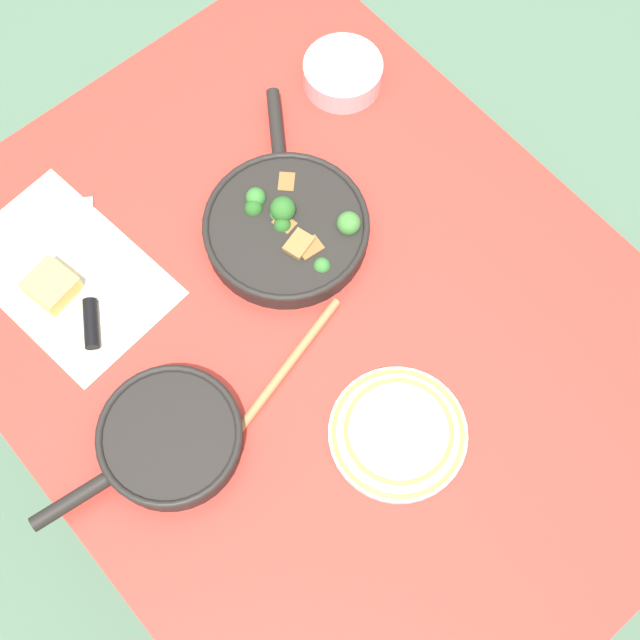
% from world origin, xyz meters
% --- Properties ---
extents(ground_plane, '(14.00, 14.00, 0.00)m').
position_xyz_m(ground_plane, '(0.00, 0.00, 0.00)').
color(ground_plane, '#51755B').
extents(dining_table_red, '(1.29, 1.00, 0.77)m').
position_xyz_m(dining_table_red, '(0.00, 0.00, 0.69)').
color(dining_table_red, red).
rests_on(dining_table_red, ground_plane).
extents(skillet_broccoli, '(0.38, 0.31, 0.07)m').
position_xyz_m(skillet_broccoli, '(-0.17, 0.07, 0.79)').
color(skillet_broccoli, black).
rests_on(skillet_broccoli, dining_table_red).
extents(skillet_eggs, '(0.23, 0.35, 0.05)m').
position_xyz_m(skillet_eggs, '(0.00, -0.31, 0.79)').
color(skillet_eggs, black).
rests_on(skillet_eggs, dining_table_red).
extents(wooden_spoon, '(0.12, 0.38, 0.02)m').
position_xyz_m(wooden_spoon, '(0.05, -0.18, 0.77)').
color(wooden_spoon, '#A87A4C').
rests_on(wooden_spoon, dining_table_red).
extents(parchment_sheet, '(0.38, 0.27, 0.00)m').
position_xyz_m(parchment_sheet, '(-0.35, -0.26, 0.77)').
color(parchment_sheet, beige).
rests_on(parchment_sheet, dining_table_red).
extents(grater_knife, '(0.26, 0.17, 0.02)m').
position_xyz_m(grater_knife, '(-0.29, -0.26, 0.77)').
color(grater_knife, silver).
rests_on(grater_knife, dining_table_red).
extents(cheese_block, '(0.08, 0.08, 0.04)m').
position_xyz_m(cheese_block, '(-0.34, -0.30, 0.78)').
color(cheese_block, '#E0C15B').
rests_on(cheese_block, dining_table_red).
extents(dinner_plate_stack, '(0.22, 0.22, 0.03)m').
position_xyz_m(dinner_plate_stack, '(0.22, -0.03, 0.78)').
color(dinner_plate_stack, white).
rests_on(dinner_plate_stack, dining_table_red).
extents(prep_bowl_steel, '(0.15, 0.15, 0.05)m').
position_xyz_m(prep_bowl_steel, '(-0.34, 0.35, 0.79)').
color(prep_bowl_steel, '#B7B7BC').
rests_on(prep_bowl_steel, dining_table_red).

